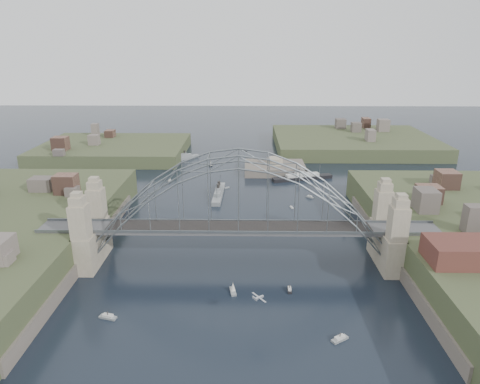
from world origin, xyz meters
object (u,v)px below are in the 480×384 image
Objects in this scene: naval_cruiser_near at (219,193)px; naval_cruiser_far at (183,158)px; ocean_liner at (302,177)px; bridge at (239,210)px; fort_island at (275,173)px.

naval_cruiser_near is 47.15m from naval_cruiser_far.
naval_cruiser_near is 0.89× the size of ocean_liner.
ocean_liner is (45.77, -26.33, 0.03)m from naval_cruiser_far.
naval_cruiser_near is at bearing -68.14° from naval_cruiser_far.
bridge is 91.24m from naval_cruiser_far.
naval_cruiser_far is 0.59× the size of ocean_liner.
fort_island is at bearing 134.68° from ocean_liner.
fort_island is 40.44m from naval_cruiser_far.
naval_cruiser_far is at bearing 105.79° from bridge.
fort_island is at bearing -25.01° from naval_cruiser_far.
naval_cruiser_near is at bearing -125.57° from fort_island.
bridge is 3.82× the size of fort_island.
naval_cruiser_far is (-17.56, 43.76, -0.10)m from naval_cruiser_near.
ocean_liner is (21.14, 60.76, -11.50)m from bridge.
bridge is at bearing -109.18° from ocean_liner.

